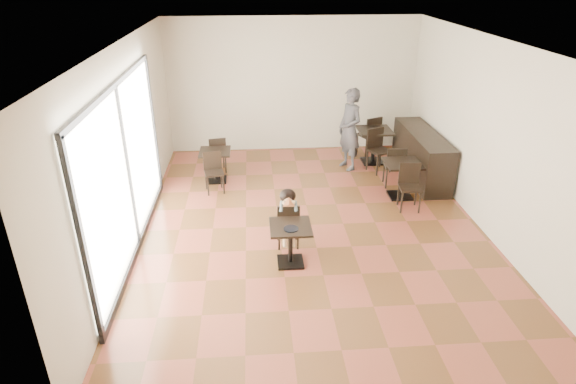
{
  "coord_description": "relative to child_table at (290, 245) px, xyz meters",
  "views": [
    {
      "loc": [
        -0.99,
        -7.52,
        4.27
      ],
      "look_at": [
        -0.47,
        -0.69,
        1.0
      ],
      "focal_mm": 30.0,
      "sensor_mm": 36.0,
      "label": 1
    }
  ],
  "objects": [
    {
      "name": "floor",
      "position": [
        0.47,
        1.19,
        -0.33
      ],
      "size": [
        6.0,
        8.0,
        0.01
      ],
      "primitive_type": "cube",
      "color": "brown",
      "rests_on": "ground"
    },
    {
      "name": "ceiling",
      "position": [
        0.47,
        1.19,
        2.87
      ],
      "size": [
        6.0,
        8.0,
        0.01
      ],
      "primitive_type": "cube",
      "color": "white",
      "rests_on": "floor"
    },
    {
      "name": "wall_back",
      "position": [
        0.47,
        5.19,
        1.27
      ],
      "size": [
        6.0,
        0.01,
        3.2
      ],
      "primitive_type": "cube",
      "color": "beige",
      "rests_on": "floor"
    },
    {
      "name": "wall_front",
      "position": [
        0.47,
        -2.81,
        1.27
      ],
      "size": [
        6.0,
        0.01,
        3.2
      ],
      "primitive_type": "cube",
      "color": "beige",
      "rests_on": "floor"
    },
    {
      "name": "wall_left",
      "position": [
        -2.53,
        1.19,
        1.27
      ],
      "size": [
        0.01,
        8.0,
        3.2
      ],
      "primitive_type": "cube",
      "color": "beige",
      "rests_on": "floor"
    },
    {
      "name": "wall_right",
      "position": [
        3.47,
        1.19,
        1.27
      ],
      "size": [
        0.01,
        8.0,
        3.2
      ],
      "primitive_type": "cube",
      "color": "beige",
      "rests_on": "floor"
    },
    {
      "name": "storefront_window",
      "position": [
        -2.5,
        0.69,
        1.07
      ],
      "size": [
        0.04,
        4.5,
        2.6
      ],
      "primitive_type": "cube",
      "color": "white",
      "rests_on": "floor"
    },
    {
      "name": "child_table",
      "position": [
        0.0,
        0.0,
        0.0
      ],
      "size": [
        0.63,
        0.63,
        0.67
      ],
      "primitive_type": null,
      "color": "black",
      "rests_on": "floor"
    },
    {
      "name": "child_chair",
      "position": [
        0.0,
        0.55,
        0.07
      ],
      "size": [
        0.36,
        0.36,
        0.8
      ],
      "primitive_type": null,
      "rotation": [
        0.0,
        0.0,
        3.14
      ],
      "color": "black",
      "rests_on": "floor"
    },
    {
      "name": "child",
      "position": [
        0.0,
        0.55,
        0.17
      ],
      "size": [
        0.36,
        0.51,
        1.01
      ],
      "primitive_type": null,
      "color": "slate",
      "rests_on": "child_chair"
    },
    {
      "name": "plate",
      "position": [
        0.0,
        -0.1,
        0.34
      ],
      "size": [
        0.23,
        0.23,
        0.01
      ],
      "primitive_type": "cylinder",
      "color": "black",
      "rests_on": "child_table"
    },
    {
      "name": "pizza_slice",
      "position": [
        0.0,
        0.36,
        0.54
      ],
      "size": [
        0.23,
        0.18,
        0.05
      ],
      "primitive_type": null,
      "color": "tan",
      "rests_on": "child"
    },
    {
      "name": "adult_patron",
      "position": [
        1.63,
        3.79,
        0.59
      ],
      "size": [
        0.68,
        0.79,
        1.84
      ],
      "primitive_type": "imported",
      "rotation": [
        0.0,
        0.0,
        -1.15
      ],
      "color": "#3E3E43",
      "rests_on": "floor"
    },
    {
      "name": "cafe_table_mid",
      "position": [
        2.4,
        2.22,
        0.03
      ],
      "size": [
        0.76,
        0.76,
        0.74
      ],
      "primitive_type": null,
      "rotation": [
        0.0,
        0.0,
        -0.1
      ],
      "color": "black",
      "rests_on": "floor"
    },
    {
      "name": "cafe_table_left",
      "position": [
        -1.34,
        3.29,
        0.01
      ],
      "size": [
        0.77,
        0.77,
        0.69
      ],
      "primitive_type": null,
      "rotation": [
        0.0,
        0.0,
        0.2
      ],
      "color": "black",
      "rests_on": "floor"
    },
    {
      "name": "cafe_table_back",
      "position": [
        2.28,
        4.09,
        0.07
      ],
      "size": [
        1.0,
        1.0,
        0.8
      ],
      "primitive_type": null,
      "rotation": [
        0.0,
        0.0,
        0.42
      ],
      "color": "black",
      "rests_on": "floor"
    },
    {
      "name": "chair_mid_a",
      "position": [
        2.4,
        2.77,
        0.11
      ],
      "size": [
        0.43,
        0.43,
        0.89
      ],
      "primitive_type": null,
      "rotation": [
        0.0,
        0.0,
        3.05
      ],
      "color": "black",
      "rests_on": "floor"
    },
    {
      "name": "chair_mid_b",
      "position": [
        2.4,
        1.67,
        0.11
      ],
      "size": [
        0.43,
        0.43,
        0.89
      ],
      "primitive_type": null,
      "rotation": [
        0.0,
        0.0,
        -0.1
      ],
      "color": "black",
      "rests_on": "floor"
    },
    {
      "name": "chair_left_a",
      "position": [
        -1.34,
        3.84,
        0.08
      ],
      "size": [
        0.44,
        0.44,
        0.83
      ],
      "primitive_type": null,
      "rotation": [
        0.0,
        0.0,
        3.34
      ],
      "color": "black",
      "rests_on": "floor"
    },
    {
      "name": "chair_left_b",
      "position": [
        -1.34,
        2.74,
        0.08
      ],
      "size": [
        0.44,
        0.44,
        0.83
      ],
      "primitive_type": null,
      "rotation": [
        0.0,
        0.0,
        0.2
      ],
      "color": "black",
      "rests_on": "floor"
    },
    {
      "name": "chair_back_a",
      "position": [
        2.28,
        4.64,
        0.15
      ],
      "size": [
        0.57,
        0.57,
        0.97
      ],
      "primitive_type": null,
      "rotation": [
        0.0,
        0.0,
        3.56
      ],
      "color": "black",
      "rests_on": "floor"
    },
    {
      "name": "chair_back_b",
      "position": [
        2.28,
        3.54,
        0.15
      ],
      "size": [
        0.57,
        0.57,
        0.97
      ],
      "primitive_type": null,
      "rotation": [
        0.0,
        0.0,
        0.42
      ],
      "color": "black",
      "rests_on": "floor"
    },
    {
      "name": "service_counter",
      "position": [
        3.12,
        3.19,
        0.17
      ],
      "size": [
        0.6,
        2.4,
        1.0
      ],
      "primitive_type": "cube",
      "color": "black",
      "rests_on": "floor"
    }
  ]
}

